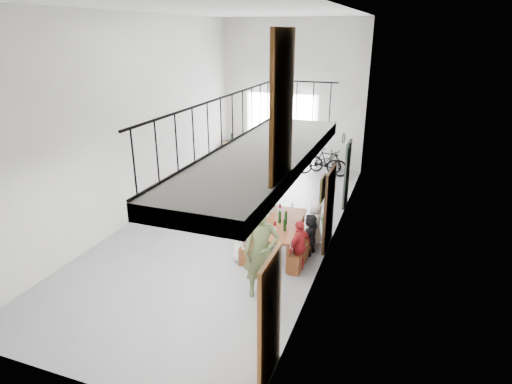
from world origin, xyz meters
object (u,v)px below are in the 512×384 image
at_px(host_standing, 261,252).
at_px(bicycle_near, 320,163).
at_px(side_bench, 165,198).
at_px(bench_inner, 257,240).
at_px(serving_counter, 247,152).
at_px(oak_barrel, 230,154).
at_px(tasting_table, 282,226).

bearing_deg(host_standing, bicycle_near, 69.59).
distance_m(side_bench, host_standing, 5.65).
distance_m(bench_inner, bicycle_near, 6.34).
height_order(bench_inner, serving_counter, serving_counter).
bearing_deg(serving_counter, oak_barrel, -133.13).
bearing_deg(serving_counter, bicycle_near, 2.88).
distance_m(side_bench, serving_counter, 5.05).
bearing_deg(bicycle_near, side_bench, 123.60).
height_order(tasting_table, bench_inner, tasting_table).
bearing_deg(oak_barrel, side_bench, -92.44).
height_order(tasting_table, oak_barrel, oak_barrel).
distance_m(bench_inner, host_standing, 2.10).
xyz_separation_m(tasting_table, bench_inner, (-0.64, 0.00, -0.49)).
bearing_deg(serving_counter, tasting_table, -52.78).
relative_size(serving_counter, host_standing, 0.86).
height_order(host_standing, bicycle_near, host_standing).
relative_size(tasting_table, side_bench, 1.46).
distance_m(tasting_table, side_bench, 4.60).
bearing_deg(bench_inner, bicycle_near, 85.21).
distance_m(tasting_table, host_standing, 1.82).
bearing_deg(side_bench, serving_counter, 81.45).
relative_size(tasting_table, oak_barrel, 2.34).
relative_size(tasting_table, bench_inner, 1.11).
height_order(tasting_table, bicycle_near, bicycle_near).
xyz_separation_m(serving_counter, host_standing, (3.60, -8.50, 0.53)).
bearing_deg(tasting_table, bench_inner, 176.36).
bearing_deg(bench_inner, serving_counter, 110.12).
relative_size(tasting_table, serving_counter, 1.24).
height_order(oak_barrel, bicycle_near, oak_barrel).
relative_size(bench_inner, bicycle_near, 1.13).
bearing_deg(serving_counter, host_standing, -57.33).
bearing_deg(host_standing, bench_inner, 88.36).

